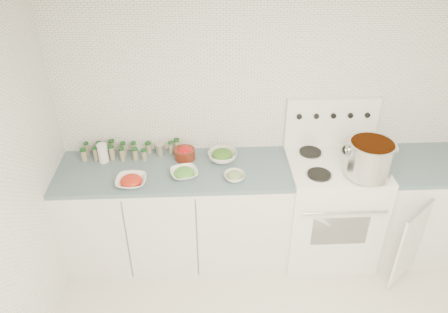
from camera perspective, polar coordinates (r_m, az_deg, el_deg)
room_walls at (r=2.20m, az=12.54°, el=-4.63°), size 3.54×3.04×2.52m
counter_left at (r=3.76m, az=-6.21°, el=-7.34°), size 1.85×0.62×0.90m
stove at (r=3.86m, az=13.59°, el=-6.12°), size 0.76×0.70×1.36m
counter_right at (r=4.18m, az=24.47°, el=-5.90°), size 0.89×0.88×0.90m
stock_pot at (r=3.44m, az=18.51°, el=-0.09°), size 0.37×0.35×0.27m
bowl_tomato at (r=3.35m, az=-12.03°, el=-3.15°), size 0.23×0.23×0.08m
bowl_snowpea at (r=3.38m, az=-5.23°, el=-2.16°), size 0.25×0.25×0.07m
bowl_broccoli at (r=3.55m, az=-0.22°, el=0.14°), size 0.28×0.28×0.09m
bowl_zucchini at (r=3.34m, az=1.38°, el=-2.57°), size 0.21×0.21×0.07m
bowl_pepper at (r=3.58m, az=-5.16°, el=0.46°), size 0.17×0.17×0.11m
salt_canister at (r=3.65m, az=-15.54°, el=0.43°), size 0.08×0.08×0.16m
tin_can at (r=3.66m, az=-8.33°, el=0.93°), size 0.09×0.09×0.10m
spice_cluster at (r=3.68m, az=-12.90°, el=0.81°), size 0.80×0.16×0.13m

